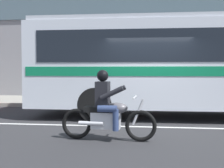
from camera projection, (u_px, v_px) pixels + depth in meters
The scene contains 6 objects.
ground_plane at pixel (149, 123), 8.46m from camera, with size 60.00×60.00×0.00m, color #2B2B2D.
sidewalk_curb at pixel (148, 102), 13.51m from camera, with size 28.00×3.80×0.15m, color gray.
lane_center_stripe at pixel (149, 127), 7.86m from camera, with size 26.60×0.14×0.01m, color silver.
transit_bus at pixel (212, 60), 9.31m from camera, with size 11.83×2.71×3.22m.
motorcycle_with_rider at pixel (107, 111), 6.34m from camera, with size 2.14×0.64×1.56m.
fire_hydrant at pixel (143, 95), 12.34m from camera, with size 0.22×0.30×0.75m.
Camera 1 is at (-0.08, -8.47, 1.54)m, focal length 45.97 mm.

